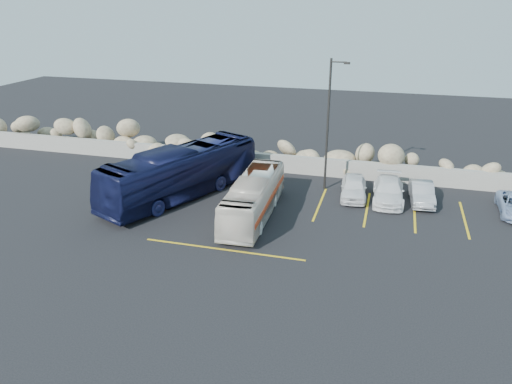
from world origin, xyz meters
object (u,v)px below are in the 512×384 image
(vintage_bus, at_px, (253,197))
(car_b, at_px, (422,193))
(lamppost, at_px, (329,122))
(tour_coach, at_px, (181,172))
(car_a, at_px, (354,187))
(car_c, at_px, (388,191))

(vintage_bus, distance_m, car_b, 10.04)
(lamppost, distance_m, vintage_bus, 6.87)
(tour_coach, xyz_separation_m, car_b, (13.90, 2.85, -0.94))
(car_a, bearing_deg, vintage_bus, -143.93)
(car_b, height_order, car_c, car_c)
(car_c, bearing_deg, car_b, 6.47)
(tour_coach, distance_m, car_a, 10.36)
(vintage_bus, distance_m, car_a, 6.63)
(lamppost, bearing_deg, car_c, -13.24)
(vintage_bus, relative_size, car_b, 2.27)
(car_a, xyz_separation_m, car_b, (3.91, 0.26, -0.05))
(tour_coach, xyz_separation_m, car_c, (12.01, 2.58, -0.90))
(lamppost, xyz_separation_m, car_c, (3.83, -0.90, -3.67))
(tour_coach, bearing_deg, car_c, 35.89)
(tour_coach, bearing_deg, car_a, 38.33)
(tour_coach, height_order, car_b, tour_coach)
(car_b, relative_size, car_c, 0.83)
(lamppost, xyz_separation_m, tour_coach, (-8.18, -3.48, -2.77))
(vintage_bus, bearing_deg, car_c, 29.20)
(tour_coach, distance_m, car_b, 14.22)
(vintage_bus, relative_size, car_c, 1.88)
(vintage_bus, height_order, car_a, vintage_bus)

